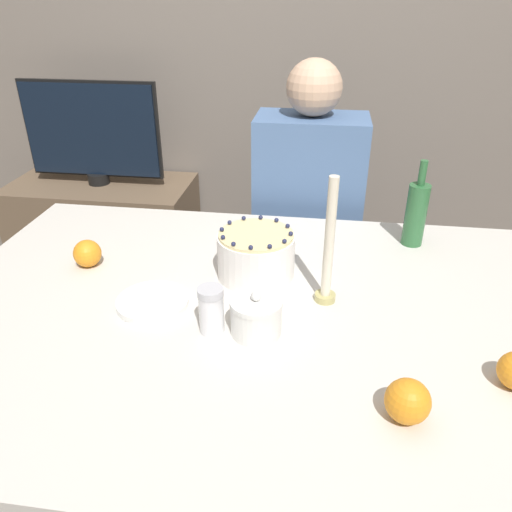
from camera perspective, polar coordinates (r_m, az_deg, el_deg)
The scene contains 14 objects.
ground_plane at distance 1.76m, azimuth -1.07°, elevation -26.15°, with size 12.00×12.00×0.00m, color #4C4238.
wall_behind at distance 2.41m, azimuth 4.44°, elevation 25.23°, with size 8.00×0.05×2.60m.
dining_table at distance 1.29m, azimuth -1.33°, elevation -9.34°, with size 1.59×1.14×0.73m.
cake at distance 1.34m, azimuth 0.00°, elevation 0.15°, with size 0.21×0.21×0.14m.
sugar_bowl at distance 1.13m, azimuth 0.02°, elevation -6.92°, with size 0.12×0.12×0.11m.
sugar_shaker at distance 1.13m, azimuth -5.13°, elevation -6.15°, with size 0.06×0.06×0.12m.
plate_stack at distance 1.27m, azimuth -11.72°, elevation -5.13°, with size 0.18×0.18×0.02m.
candle at distance 1.21m, azimuth 8.28°, elevation 0.44°, with size 0.05×0.05×0.33m.
bottle at distance 1.57m, azimuth 17.81°, elevation 4.68°, with size 0.06×0.06×0.26m.
orange_fruit_0 at distance 0.98m, azimuth 16.94°, elevation -15.59°, with size 0.08×0.08×0.08m.
orange_fruit_1 at distance 1.48m, azimuth -18.72°, elevation 0.28°, with size 0.08×0.08×0.08m.
person_man_blue_shirt at distance 1.99m, azimuth 5.72°, elevation 1.39°, with size 0.40×0.34×1.23m.
side_cabinet at distance 2.65m, azimuth -16.51°, elevation 1.86°, with size 0.86×0.44×0.60m.
tv_monitor at distance 2.46m, azimuth -18.26°, elevation 13.32°, with size 0.64×0.10×0.47m.
Camera 1 is at (0.17, -1.00, 1.44)m, focal length 35.00 mm.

